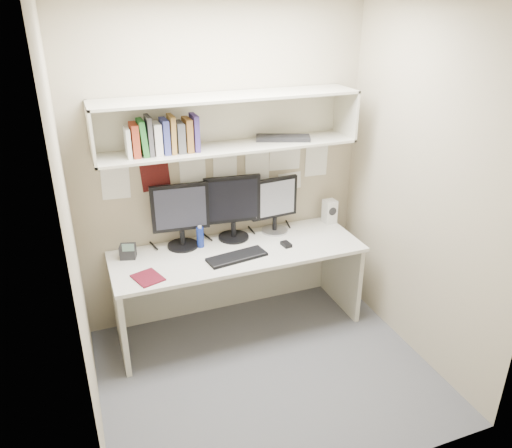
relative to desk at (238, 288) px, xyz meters
name	(u,v)px	position (x,y,z in m)	size (l,w,h in m)	color
floor	(267,373)	(0.00, -0.65, -0.37)	(2.40, 2.00, 0.01)	#4D4D52
wall_back	(223,169)	(0.00, 0.35, 0.93)	(2.40, 0.02, 2.60)	tan
wall_front	(349,292)	(0.00, -1.65, 0.93)	(2.40, 0.02, 2.60)	tan
wall_left	(72,244)	(-1.20, -0.65, 0.93)	(0.02, 2.00, 2.60)	tan
wall_right	(423,191)	(1.20, -0.65, 0.93)	(0.02, 2.00, 2.60)	tan
desk	(238,288)	(0.00, 0.00, 0.00)	(2.00, 0.70, 0.73)	beige
overhead_hutch	(227,121)	(0.00, 0.21, 1.35)	(2.00, 0.38, 0.40)	beige
pinned_papers	(223,175)	(0.00, 0.34, 0.88)	(1.92, 0.01, 0.48)	white
monitor_left	(181,214)	(-0.40, 0.22, 0.65)	(0.46, 0.25, 0.53)	black
monitor_center	(233,206)	(0.04, 0.22, 0.65)	(0.47, 0.26, 0.54)	black
monitor_right	(275,203)	(0.41, 0.22, 0.62)	(0.41, 0.23, 0.48)	#A5A5AA
keyboard	(237,257)	(-0.05, -0.14, 0.38)	(0.47, 0.17, 0.02)	black
mouse	(286,244)	(0.39, -0.08, 0.38)	(0.06, 0.10, 0.03)	black
speaker	(330,211)	(0.94, 0.21, 0.47)	(0.11, 0.11, 0.21)	silver
blue_bottle	(200,237)	(-0.26, 0.16, 0.45)	(0.06, 0.06, 0.18)	navy
maroon_notebook	(148,278)	(-0.75, -0.20, 0.37)	(0.18, 0.22, 0.01)	#510D1A
desk_phone	(128,251)	(-0.84, 0.17, 0.42)	(0.14, 0.13, 0.14)	black
book_stack	(163,137)	(-0.50, 0.14, 1.30)	(0.52, 0.17, 0.28)	silver
hutch_tray	(283,138)	(0.45, 0.18, 1.19)	(0.42, 0.16, 0.03)	black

